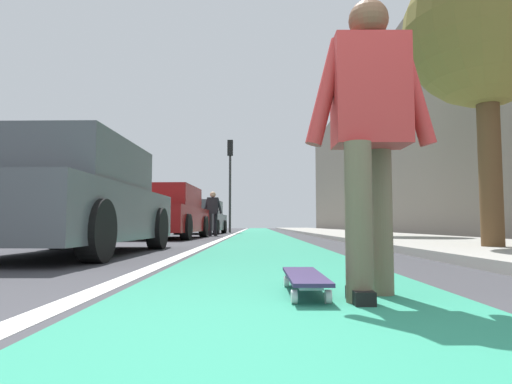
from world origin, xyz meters
name	(u,v)px	position (x,y,z in m)	size (l,w,h in m)	color
ground_plane	(263,241)	(10.00, 0.00, 0.00)	(80.00, 80.00, 0.00)	#38383D
bike_lane_paint	(259,232)	(24.00, 0.00, 0.00)	(56.00, 1.92, 0.00)	#288466
lane_stripe_white	(236,233)	(20.00, 1.11, 0.00)	(52.00, 0.16, 0.01)	silver
sidewalk_curb	(339,233)	(18.00, -3.39, 0.05)	(52.00, 3.20, 0.11)	#9E9B93
building_facade	(378,151)	(22.00, -6.21, 4.25)	(40.00, 1.20, 8.49)	#665E54
skateboard	(305,278)	(1.47, -0.11, 0.09)	(0.84, 0.20, 0.11)	white
skater_person	(370,125)	(1.33, -0.46, 0.94)	(0.46, 0.72, 1.64)	brown
parked_car_near	(72,200)	(4.81, 2.61, 0.72)	(4.23, 1.91, 1.49)	#4C5156
parked_car_mid	(168,213)	(11.74, 2.73, 0.72)	(4.59, 2.00, 1.50)	maroon
parked_car_far	(202,218)	(18.61, 2.58, 0.69)	(4.32, 2.01, 1.46)	#4C5156
traffic_light	(230,169)	(21.49, 1.51, 3.24)	(0.33, 0.28, 4.73)	#2D2D2D
street_tree_near	(485,30)	(4.87, -2.99, 3.07)	(2.18, 2.18, 4.20)	brown
street_tree_mid	(370,104)	(11.02, -2.99, 3.73)	(2.22, 2.22, 4.90)	brown
pedestrian_distant	(213,211)	(14.64, 1.71, 0.90)	(0.44, 0.68, 1.57)	black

